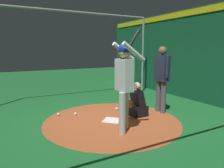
# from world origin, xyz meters

# --- Properties ---
(ground_plane) EXTENTS (27.97, 27.97, 0.00)m
(ground_plane) POSITION_xyz_m (0.00, 0.00, 0.00)
(ground_plane) COLOR #195B28
(dirt_circle) EXTENTS (3.43, 3.43, 0.01)m
(dirt_circle) POSITION_xyz_m (0.00, 0.00, 0.00)
(dirt_circle) COLOR #9E4C28
(dirt_circle) RESTS_ON ground
(home_plate) EXTENTS (0.59, 0.59, 0.01)m
(home_plate) POSITION_xyz_m (0.00, 0.00, 0.01)
(home_plate) COLOR white
(home_plate) RESTS_ON dirt_circle
(batter) EXTENTS (0.68, 0.49, 2.24)m
(batter) POSITION_xyz_m (0.08, 0.71, 1.19)
(batter) COLOR #B3B3B7
(batter) RESTS_ON ground
(catcher) EXTENTS (0.58, 0.40, 0.93)m
(catcher) POSITION_xyz_m (-0.79, -0.02, 0.36)
(catcher) COLOR black
(catcher) RESTS_ON ground
(umpire) EXTENTS (0.24, 0.49, 1.88)m
(umpire) POSITION_xyz_m (-1.60, 0.01, 1.07)
(umpire) COLOR #4C4C51
(umpire) RESTS_ON ground
(back_wall) EXTENTS (0.23, 11.97, 3.21)m
(back_wall) POSITION_xyz_m (-3.66, 0.00, 1.62)
(back_wall) COLOR #145133
(back_wall) RESTS_ON ground
(cage_frame) EXTENTS (5.90, 5.40, 3.10)m
(cage_frame) POSITION_xyz_m (0.00, 0.00, 2.18)
(cage_frame) COLOR gray
(cage_frame) RESTS_ON ground
(baseball_0) EXTENTS (0.07, 0.07, 0.07)m
(baseball_0) POSITION_xyz_m (0.68, -0.87, 0.04)
(baseball_0) COLOR white
(baseball_0) RESTS_ON dirt_circle
(baseball_1) EXTENTS (0.07, 0.07, 0.07)m
(baseball_1) POSITION_xyz_m (-0.56, -0.75, 0.04)
(baseball_1) COLOR white
(baseball_1) RESTS_ON dirt_circle
(baseball_2) EXTENTS (0.07, 0.07, 0.07)m
(baseball_2) POSITION_xyz_m (1.10, -1.06, 0.04)
(baseball_2) COLOR white
(baseball_2) RESTS_ON dirt_circle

